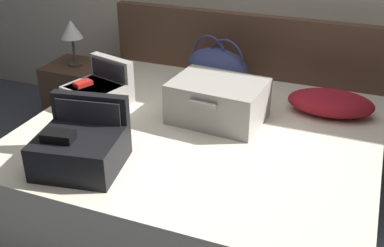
# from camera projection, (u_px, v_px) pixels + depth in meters

# --- Properties ---
(ground_plane) EXTENTS (12.00, 12.00, 0.00)m
(ground_plane) POSITION_uv_depth(u_px,v_px,m) (174.00, 244.00, 2.68)
(ground_plane) COLOR #4C515B
(bed) EXTENTS (1.99, 1.76, 0.54)m
(bed) POSITION_uv_depth(u_px,v_px,m) (200.00, 168.00, 2.88)
(bed) COLOR beige
(bed) RESTS_ON ground
(headboard) EXTENTS (2.03, 0.08, 0.99)m
(headboard) POSITION_uv_depth(u_px,v_px,m) (244.00, 80.00, 3.53)
(headboard) COLOR #4C3323
(headboard) RESTS_ON ground
(hard_case_large) EXTENTS (0.56, 0.44, 0.25)m
(hard_case_large) POSITION_uv_depth(u_px,v_px,m) (218.00, 101.00, 2.81)
(hard_case_large) COLOR gray
(hard_case_large) RESTS_ON bed
(hard_case_medium) EXTENTS (0.46, 0.45, 0.33)m
(hard_case_medium) POSITION_uv_depth(u_px,v_px,m) (80.00, 146.00, 2.35)
(hard_case_medium) COLOR black
(hard_case_medium) RESTS_ON bed
(hard_case_small) EXTENTS (0.41, 0.41, 0.28)m
(hard_case_small) POSITION_uv_depth(u_px,v_px,m) (99.00, 91.00, 3.02)
(hard_case_small) COLOR gray
(hard_case_small) RESTS_ON bed
(duffel_bag) EXTENTS (0.53, 0.42, 0.34)m
(duffel_bag) POSITION_uv_depth(u_px,v_px,m) (218.00, 66.00, 3.30)
(duffel_bag) COLOR navy
(duffel_bag) RESTS_ON bed
(pillow_near_headboard) EXTENTS (0.53, 0.31, 0.15)m
(pillow_near_headboard) POSITION_uv_depth(u_px,v_px,m) (331.00, 103.00, 2.89)
(pillow_near_headboard) COLOR maroon
(pillow_near_headboard) RESTS_ON bed
(nightstand) EXTENTS (0.44, 0.40, 0.54)m
(nightstand) POSITION_uv_depth(u_px,v_px,m) (79.00, 96.00, 3.82)
(nightstand) COLOR #4C3323
(nightstand) RESTS_ON ground
(table_lamp) EXTENTS (0.16, 0.16, 0.35)m
(table_lamp) POSITION_uv_depth(u_px,v_px,m) (71.00, 31.00, 3.57)
(table_lamp) COLOR #3F3833
(table_lamp) RESTS_ON nightstand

